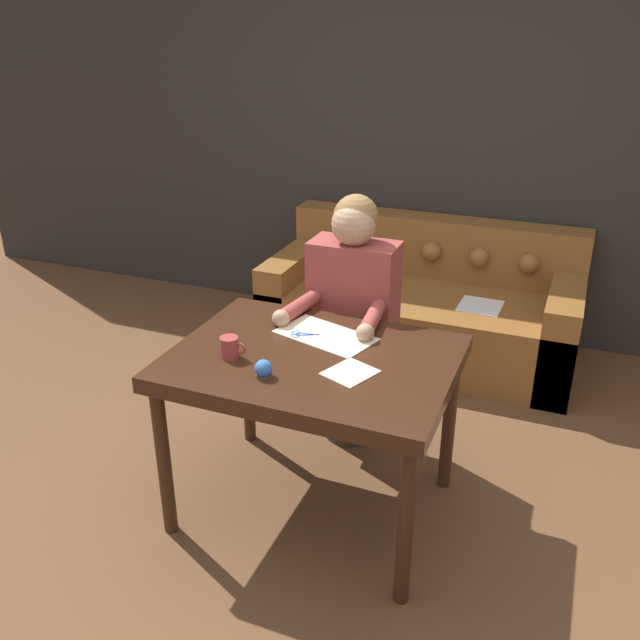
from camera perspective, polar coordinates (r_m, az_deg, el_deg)
ground_plane at (r=3.21m, az=-0.89°, el=-15.61°), size 16.00×16.00×0.00m
wall_back at (r=4.65m, az=10.03°, el=14.64°), size 8.00×0.06×2.60m
dining_table at (r=2.83m, az=-0.59°, el=-4.48°), size 1.16×0.87×0.78m
couch at (r=4.49m, az=8.58°, el=1.02°), size 1.95×0.91×0.83m
person at (r=3.37m, az=2.73°, el=-0.03°), size 0.48×0.59×1.30m
pattern_paper_main at (r=2.95m, az=0.47°, el=-1.30°), size 0.47×0.35×0.00m
pattern_paper_offcut at (r=2.66m, az=2.55°, el=-4.44°), size 0.22×0.24×0.00m
scissors at (r=2.96m, az=-1.07°, el=-1.26°), size 0.23×0.13×0.01m
mug at (r=2.78m, az=-7.59°, el=-2.30°), size 0.11×0.08×0.09m
pin_cushion at (r=2.62m, az=-4.78°, el=-4.16°), size 0.07×0.07×0.07m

